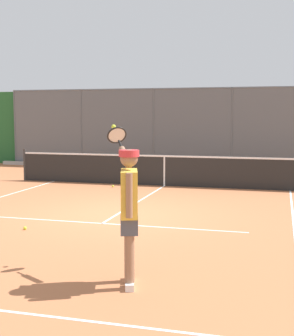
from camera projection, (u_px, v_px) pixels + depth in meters
ground_plane at (117, 215)px, 10.90m from camera, size 60.00×60.00×0.00m
court_line_markings at (98, 226)px, 9.78m from camera, size 7.64×10.04×0.01m
fence_backdrop at (194, 129)px, 20.25m from camera, size 18.99×1.37×3.30m
tennis_net at (164, 170)px, 15.23m from camera, size 9.82×0.09×1.07m
tennis_player at (129, 205)px, 6.30m from camera, size 0.79×1.32×2.08m
tennis_ball_mid_court at (25, 228)px, 9.46m from camera, size 0.07×0.07×0.07m
tennis_ball_near_net at (113, 186)px, 15.01m from camera, size 0.07×0.07×0.07m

